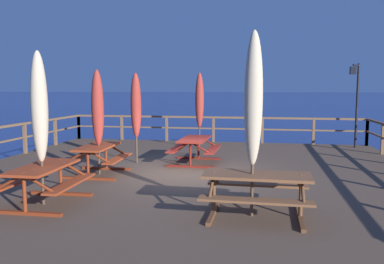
% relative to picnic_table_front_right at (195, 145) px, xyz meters
% --- Properties ---
extents(ground_plane, '(600.00, 600.00, 0.00)m').
position_rel_picnic_table_front_right_xyz_m(ground_plane, '(-0.01, -1.35, -1.39)').
color(ground_plane, navy).
extents(wooden_deck, '(12.52, 12.50, 0.84)m').
position_rel_picnic_table_front_right_xyz_m(wooden_deck, '(-0.01, -1.35, -0.97)').
color(wooden_deck, brown).
rests_on(wooden_deck, ground).
extents(railing_waterside_far, '(12.32, 0.10, 1.09)m').
position_rel_picnic_table_front_right_xyz_m(railing_waterside_far, '(-0.01, 4.75, 0.20)').
color(railing_waterside_far, brown).
rests_on(railing_waterside_far, wooden_deck).
extents(picnic_table_front_right, '(1.43, 1.77, 0.78)m').
position_rel_picnic_table_front_right_xyz_m(picnic_table_front_right, '(0.00, 0.00, 0.00)').
color(picnic_table_front_right, maroon).
rests_on(picnic_table_front_right, wooden_deck).
extents(picnic_table_back_right, '(1.91, 1.43, 0.78)m').
position_rel_picnic_table_front_right_xyz_m(picnic_table_back_right, '(1.92, -4.67, 0.00)').
color(picnic_table_back_right, brown).
rests_on(picnic_table_back_right, wooden_deck).
extents(picnic_table_back_left, '(1.46, 1.66, 0.78)m').
position_rel_picnic_table_front_right_xyz_m(picnic_table_back_left, '(-2.26, -1.98, -0.00)').
color(picnic_table_back_left, '#993819').
rests_on(picnic_table_back_left, wooden_deck).
extents(picnic_table_front_left, '(1.44, 1.72, 0.78)m').
position_rel_picnic_table_front_right_xyz_m(picnic_table_front_left, '(-2.19, -4.67, -0.00)').
color(picnic_table_front_left, '#993819').
rests_on(picnic_table_front_left, wooden_deck).
extents(patio_umbrella_tall_front, '(0.32, 0.32, 2.73)m').
position_rel_picnic_table_front_right_xyz_m(patio_umbrella_tall_front, '(-1.76, -0.22, 1.18)').
color(patio_umbrella_tall_front, '#4C3828').
rests_on(patio_umbrella_tall_front, wooden_deck).
extents(patio_umbrella_short_mid, '(0.32, 0.32, 3.26)m').
position_rel_picnic_table_front_right_xyz_m(patio_umbrella_short_mid, '(1.84, -4.67, 1.52)').
color(patio_umbrella_short_mid, '#4C3828').
rests_on(patio_umbrella_short_mid, wooden_deck).
extents(patio_umbrella_tall_mid_left, '(0.32, 0.32, 2.75)m').
position_rel_picnic_table_front_right_xyz_m(patio_umbrella_tall_mid_left, '(-2.23, -1.95, 1.20)').
color(patio_umbrella_tall_mid_left, '#4C3828').
rests_on(patio_umbrella_tall_mid_left, wooden_deck).
extents(patio_umbrella_tall_back_right, '(0.32, 0.32, 2.98)m').
position_rel_picnic_table_front_right_xyz_m(patio_umbrella_tall_back_right, '(-2.21, -4.69, 1.34)').
color(patio_umbrella_tall_back_right, '#4C3828').
rests_on(patio_umbrella_tall_back_right, wooden_deck).
extents(patio_umbrella_short_front, '(0.32, 0.32, 2.84)m').
position_rel_picnic_table_front_right_xyz_m(patio_umbrella_short_front, '(-0.30, 2.82, 1.25)').
color(patio_umbrella_short_front, '#4C3828').
rests_on(patio_umbrella_short_front, wooden_deck).
extents(lamp_post_hooked, '(0.45, 0.60, 3.20)m').
position_rel_picnic_table_front_right_xyz_m(lamp_post_hooked, '(5.45, 4.04, 1.56)').
color(lamp_post_hooked, black).
rests_on(lamp_post_hooked, wooden_deck).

